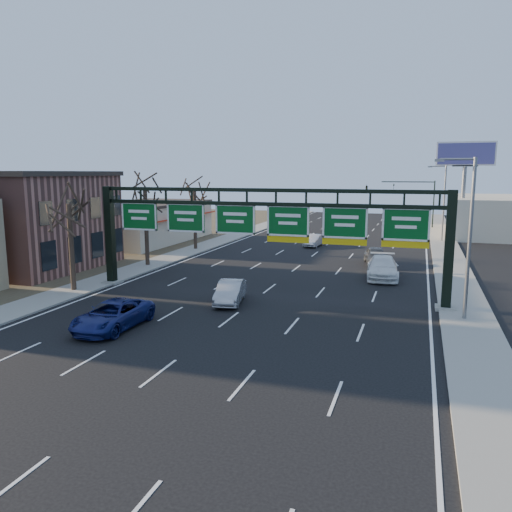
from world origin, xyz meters
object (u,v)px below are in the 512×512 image
(car_white_wagon, at_px, (383,268))
(car_silver_sedan, at_px, (230,292))
(sign_gantry, at_px, (264,227))
(car_blue_suv, at_px, (113,315))

(car_white_wagon, bearing_deg, car_silver_sedan, -133.65)
(sign_gantry, height_order, car_white_wagon, sign_gantry)
(sign_gantry, relative_size, car_white_wagon, 4.26)
(car_blue_suv, distance_m, car_silver_sedan, 7.97)
(car_blue_suv, relative_size, car_white_wagon, 0.91)
(sign_gantry, distance_m, car_silver_sedan, 4.89)
(car_white_wagon, bearing_deg, car_blue_suv, -130.48)
(sign_gantry, bearing_deg, car_blue_suv, -119.88)
(car_silver_sedan, height_order, car_white_wagon, car_white_wagon)
(car_blue_suv, height_order, car_white_wagon, car_white_wagon)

